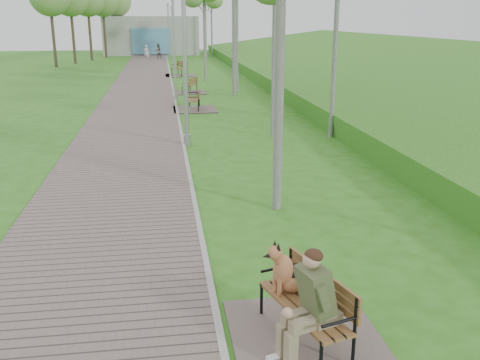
{
  "coord_description": "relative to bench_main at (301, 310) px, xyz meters",
  "views": [
    {
      "loc": [
        -0.59,
        -9.75,
        3.8
      ],
      "look_at": [
        0.68,
        -1.02,
        1.12
      ],
      "focal_mm": 40.0,
      "sensor_mm": 36.0,
      "label": 1
    }
  ],
  "objects": [
    {
      "name": "bench_far",
      "position": [
        -0.3,
        31.96,
        -0.22
      ],
      "size": [
        1.99,
        2.21,
        1.22
      ],
      "color": "#6D5D58",
      "rests_on": "ground"
    },
    {
      "name": "kerb",
      "position": [
        -0.95,
        25.75,
        -0.42
      ],
      "size": [
        0.1,
        67.0,
        0.05
      ],
      "primitive_type": "cube",
      "color": "#999993",
      "rests_on": "ground"
    },
    {
      "name": "lamp_post_third",
      "position": [
        -0.56,
        37.35,
        1.74
      ],
      "size": [
        0.18,
        0.18,
        4.69
      ],
      "color": "#A0A3A8",
      "rests_on": "ground"
    },
    {
      "name": "building_north",
      "position": [
        -2.45,
        55.23,
        1.55
      ],
      "size": [
        10.0,
        5.2,
        4.0
      ],
      "color": "#9E9E99",
      "rests_on": "ground"
    },
    {
      "name": "pedestrian_near",
      "position": [
        -2.84,
        45.85,
        0.28
      ],
      "size": [
        0.6,
        0.48,
        1.45
      ],
      "primitive_type": "imported",
      "rotation": [
        0.0,
        0.0,
        2.87
      ],
      "color": "silver",
      "rests_on": "ground"
    },
    {
      "name": "walkway",
      "position": [
        -2.7,
        25.75,
        -0.43
      ],
      "size": [
        3.5,
        67.0,
        0.04
      ],
      "primitive_type": "cube",
      "color": "#6D5D58",
      "rests_on": "ground"
    },
    {
      "name": "embankment",
      "position": [
        11.05,
        24.25,
        -0.45
      ],
      "size": [
        14.0,
        70.0,
        1.6
      ],
      "primitive_type": "cube",
      "color": "#469830",
      "rests_on": "ground"
    },
    {
      "name": "bench_main",
      "position": [
        0.0,
        0.0,
        0.0
      ],
      "size": [
        1.83,
        2.03,
        1.6
      ],
      "color": "#6D5D58",
      "rests_on": "ground"
    },
    {
      "name": "pedestrian_far",
      "position": [
        -1.77,
        47.95,
        0.29
      ],
      "size": [
        0.8,
        0.68,
        1.47
      ],
      "primitive_type": "imported",
      "rotation": [
        0.0,
        0.0,
        3.32
      ],
      "color": "slate",
      "rests_on": "ground"
    },
    {
      "name": "bench_second",
      "position": [
        -0.2,
        17.51,
        -0.24
      ],
      "size": [
        1.83,
        2.04,
        1.12
      ],
      "color": "#6D5D58",
      "rests_on": "ground"
    },
    {
      "name": "ground",
      "position": [
        -0.95,
        4.25,
        -0.45
      ],
      "size": [
        120.0,
        120.0,
        0.0
      ],
      "primitive_type": "plane",
      "color": "#326717",
      "rests_on": "ground"
    },
    {
      "name": "lamp_post_near",
      "position": [
        -0.83,
        10.82,
        2.28
      ],
      "size": [
        0.23,
        0.23,
        5.83
      ],
      "color": "#A0A3A8",
      "rests_on": "ground"
    },
    {
      "name": "lamp_post_far",
      "position": [
        -0.7,
        46.78,
        1.93
      ],
      "size": [
        0.2,
        0.2,
        5.09
      ],
      "color": "#A0A3A8",
      "rests_on": "ground"
    },
    {
      "name": "bench_third",
      "position": [
        -0.09,
        23.08,
        -0.27
      ],
      "size": [
        1.61,
        1.78,
        0.99
      ],
      "color": "#6D5D58",
      "rests_on": "ground"
    },
    {
      "name": "lamp_post_second",
      "position": [
        -0.89,
        20.45,
        1.78
      ],
      "size": [
        0.18,
        0.18,
        4.77
      ],
      "color": "#A0A3A8",
      "rests_on": "ground"
    }
  ]
}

